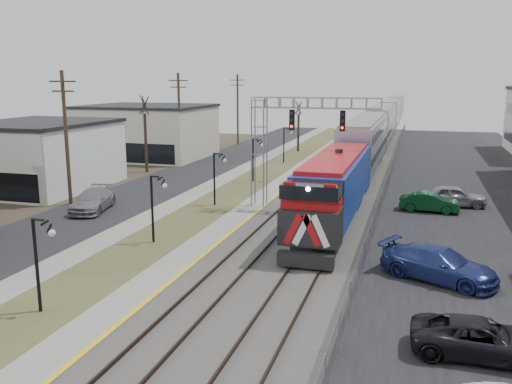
% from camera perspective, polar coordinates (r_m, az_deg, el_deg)
% --- Properties ---
extents(street_west, '(7.00, 120.00, 0.04)m').
position_cam_1_polar(street_west, '(50.30, -9.52, 0.94)').
color(street_west, black).
rests_on(street_west, ground).
extents(sidewalk, '(2.00, 120.00, 0.08)m').
position_cam_1_polar(sidewalk, '(48.51, -4.73, 0.69)').
color(sidewalk, gray).
rests_on(sidewalk, ground).
extents(grass_median, '(4.00, 120.00, 0.06)m').
position_cam_1_polar(grass_median, '(47.52, -1.36, 0.48)').
color(grass_median, '#4B4F2A').
rests_on(grass_median, ground).
extents(platform, '(2.00, 120.00, 0.24)m').
position_cam_1_polar(platform, '(46.68, 2.14, 0.38)').
color(platform, gray).
rests_on(platform, ground).
extents(ballast_bed, '(8.00, 120.00, 0.20)m').
position_cam_1_polar(ballast_bed, '(45.73, 8.22, -0.00)').
color(ballast_bed, '#595651').
rests_on(ballast_bed, ground).
extents(parking_lot, '(16.00, 120.00, 0.04)m').
position_cam_1_polar(parking_lot, '(45.65, 23.28, -0.98)').
color(parking_lot, black).
rests_on(parking_lot, ground).
extents(platform_edge, '(0.24, 120.00, 0.01)m').
position_cam_1_polar(platform_edge, '(46.45, 3.20, 0.47)').
color(platform_edge, gold).
rests_on(platform_edge, platform).
extents(track_near, '(1.58, 120.00, 0.15)m').
position_cam_1_polar(track_near, '(46.01, 5.77, 0.36)').
color(track_near, '#2D2119').
rests_on(track_near, ballast_bed).
extents(track_far, '(1.58, 120.00, 0.15)m').
position_cam_1_polar(track_far, '(45.51, 10.10, 0.10)').
color(track_far, '#2D2119').
rests_on(track_far, ballast_bed).
extents(train, '(3.00, 108.65, 5.33)m').
position_cam_1_polar(train, '(81.16, 13.18, 6.98)').
color(train, '#13339A').
rests_on(train, ground).
extents(signal_gantry, '(9.00, 1.07, 8.15)m').
position_cam_1_polar(signal_gantry, '(38.60, 2.80, 6.17)').
color(signal_gantry, gray).
rests_on(signal_gantry, ground).
extents(lampposts, '(0.14, 62.14, 4.00)m').
position_cam_1_polar(lampposts, '(31.98, -10.63, -1.73)').
color(lampposts, black).
rests_on(lampposts, ground).
extents(utility_poles, '(0.28, 80.28, 10.00)m').
position_cam_1_polar(utility_poles, '(42.61, -19.33, 5.26)').
color(utility_poles, '#4C3823').
rests_on(utility_poles, ground).
extents(fence, '(0.04, 120.00, 1.60)m').
position_cam_1_polar(fence, '(45.19, 13.52, 0.55)').
color(fence, gray).
rests_on(fence, ground).
extents(bare_trees, '(12.30, 42.30, 5.95)m').
position_cam_1_polar(bare_trees, '(53.86, -8.91, 4.57)').
color(bare_trees, '#382D23').
rests_on(bare_trees, ground).
extents(car_lot_c, '(4.70, 2.17, 1.31)m').
position_cam_1_polar(car_lot_c, '(20.64, 22.62, -14.18)').
color(car_lot_c, black).
rests_on(car_lot_c, ground).
extents(car_lot_d, '(5.91, 4.32, 1.59)m').
position_cam_1_polar(car_lot_d, '(27.14, 18.67, -7.27)').
color(car_lot_d, navy).
rests_on(car_lot_d, ground).
extents(car_lot_e, '(4.80, 2.37, 1.57)m').
position_cam_1_polar(car_lot_e, '(42.98, 20.12, -0.44)').
color(car_lot_e, gray).
rests_on(car_lot_e, ground).
extents(car_lot_f, '(4.23, 1.66, 1.37)m').
position_cam_1_polar(car_lot_f, '(40.74, 17.79, -1.07)').
color(car_lot_f, '#0C3E1B').
rests_on(car_lot_f, ground).
extents(car_street_b, '(3.33, 5.63, 1.53)m').
position_cam_1_polar(car_street_b, '(40.74, -16.79, -0.89)').
color(car_street_b, gray).
rests_on(car_street_b, ground).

